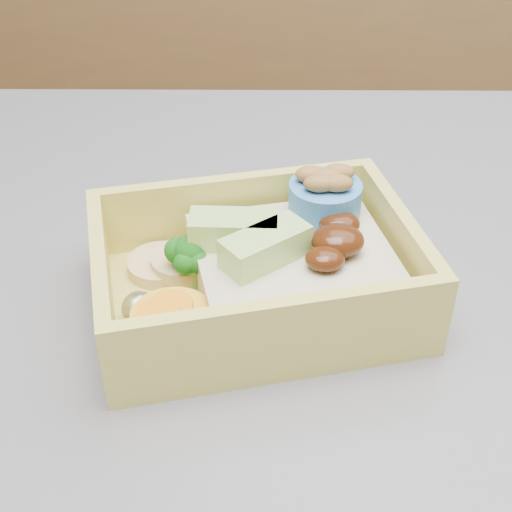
{
  "coord_description": "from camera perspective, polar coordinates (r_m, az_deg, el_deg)",
  "views": [
    {
      "loc": [
        0.19,
        -0.29,
        1.18
      ],
      "look_at": [
        0.19,
        0.02,
        0.95
      ],
      "focal_mm": 50.0,
      "sensor_mm": 36.0,
      "label": 1
    }
  ],
  "objects": [
    {
      "name": "bento_box",
      "position": [
        0.4,
        0.71,
        -1.08
      ],
      "size": [
        0.2,
        0.16,
        0.06
      ],
      "rotation": [
        0.0,
        0.0,
        0.23
      ],
      "color": "#D6C958",
      "rests_on": "island"
    }
  ]
}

